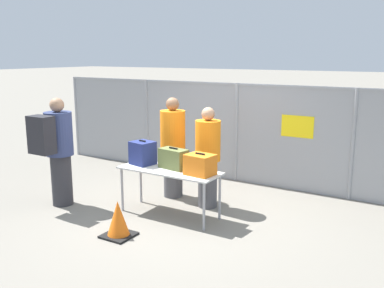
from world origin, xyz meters
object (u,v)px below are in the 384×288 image
inspection_table (169,174)px  utility_trailer (348,154)px  security_worker_near (208,156)px  security_worker_far (173,146)px  traveler_hooded (57,148)px  traffic_cone (118,220)px  suitcase_orange (200,165)px  suitcase_navy (143,153)px  suitcase_olive (173,159)px

inspection_table → utility_trailer: inspection_table is taller
security_worker_near → security_worker_far: size_ratio=0.94×
traveler_hooded → traffic_cone: 1.90m
traveler_hooded → traffic_cone: size_ratio=3.51×
suitcase_orange → suitcase_navy: bearing=177.3°
suitcase_olive → traveler_hooded: 1.98m
suitcase_olive → security_worker_near: size_ratio=0.29×
security_worker_far → traffic_cone: 1.99m
suitcase_olive → traffic_cone: size_ratio=0.95×
suitcase_navy → security_worker_near: bearing=34.1°
suitcase_orange → security_worker_far: 1.29m
security_worker_far → traffic_cone: size_ratio=3.44×
traveler_hooded → security_worker_far: traveler_hooded is taller
security_worker_near → suitcase_orange: bearing=124.2°
suitcase_orange → utility_trailer: (1.33, 4.00, -0.49)m
suitcase_olive → utility_trailer: (1.86, 3.91, -0.49)m
suitcase_olive → suitcase_orange: suitcase_olive is taller
suitcase_navy → security_worker_far: size_ratio=0.23×
suitcase_olive → security_worker_near: 0.64m
inspection_table → security_worker_near: security_worker_near is taller
suitcase_navy → security_worker_near: security_worker_near is taller
inspection_table → traveler_hooded: bearing=-162.0°
traveler_hooded → utility_trailer: traveler_hooded is taller
security_worker_near → inspection_table: bearing=78.2°
suitcase_navy → security_worker_far: security_worker_far is taller
inspection_table → security_worker_near: 0.75m
security_worker_near → utility_trailer: (1.56, 3.35, -0.45)m
suitcase_navy → traffic_cone: size_ratio=0.79×
security_worker_far → traveler_hooded: bearing=59.1°
traveler_hooded → security_worker_near: bearing=6.9°
inspection_table → suitcase_orange: 0.60m
suitcase_olive → suitcase_orange: 0.54m
suitcase_orange → security_worker_far: size_ratio=0.24×
inspection_table → suitcase_olive: suitcase_olive is taller
suitcase_orange → security_worker_near: 0.69m
inspection_table → suitcase_navy: size_ratio=4.05×
utility_trailer → suitcase_orange: bearing=-108.4°
traveler_hooded → inspection_table: bearing=-5.1°
utility_trailer → traffic_cone: bearing=-112.0°
suitcase_olive → traffic_cone: suitcase_olive is taller
suitcase_navy → suitcase_olive: bearing=3.6°
suitcase_navy → suitcase_orange: size_ratio=0.94×
suitcase_orange → traveler_hooded: 2.46m
traveler_hooded → security_worker_near: 2.50m
traveler_hooded → utility_trailer: (3.72, 4.60, -0.59)m
suitcase_olive → traveler_hooded: (-1.85, -0.69, 0.09)m
inspection_table → suitcase_navy: suitcase_navy is taller
suitcase_olive → suitcase_orange: bearing=-9.3°
suitcase_orange → traffic_cone: 1.43m
security_worker_near → suitcase_olive: bearing=76.3°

